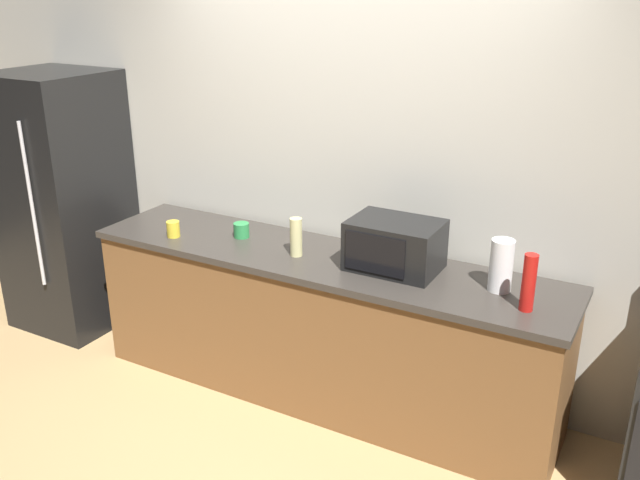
{
  "coord_description": "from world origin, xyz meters",
  "views": [
    {
      "loc": [
        1.73,
        -2.72,
        2.38
      ],
      "look_at": [
        0.0,
        0.4,
        1.0
      ],
      "focal_mm": 38.41,
      "sensor_mm": 36.0,
      "label": 1
    }
  ],
  "objects": [
    {
      "name": "ground_plane",
      "position": [
        0.0,
        0.0,
        0.0
      ],
      "size": [
        8.0,
        8.0,
        0.0
      ],
      "primitive_type": "plane",
      "color": "tan"
    },
    {
      "name": "back_wall",
      "position": [
        0.0,
        0.81,
        1.35
      ],
      "size": [
        6.4,
        0.1,
        2.7
      ],
      "primitive_type": "cube",
      "color": "beige",
      "rests_on": "ground_plane"
    },
    {
      "name": "counter_run",
      "position": [
        0.0,
        0.4,
        0.45
      ],
      "size": [
        2.84,
        0.64,
        0.9
      ],
      "color": "brown",
      "rests_on": "ground_plane"
    },
    {
      "name": "refrigerator",
      "position": [
        -2.05,
        0.4,
        0.9
      ],
      "size": [
        0.72,
        0.73,
        1.8
      ],
      "color": "black",
      "rests_on": "ground_plane"
    },
    {
      "name": "microwave",
      "position": [
        0.43,
        0.45,
        1.04
      ],
      "size": [
        0.48,
        0.35,
        0.27
      ],
      "color": "black",
      "rests_on": "counter_run"
    },
    {
      "name": "paper_towel_roll",
      "position": [
        1.0,
        0.45,
        1.04
      ],
      "size": [
        0.12,
        0.12,
        0.27
      ],
      "primitive_type": "cylinder",
      "color": "white",
      "rests_on": "counter_run"
    },
    {
      "name": "bottle_vinegar",
      "position": [
        -0.13,
        0.35,
        1.01
      ],
      "size": [
        0.07,
        0.07,
        0.22
      ],
      "primitive_type": "cylinder",
      "color": "beige",
      "rests_on": "counter_run"
    },
    {
      "name": "bottle_hot_sauce",
      "position": [
        1.17,
        0.29,
        1.04
      ],
      "size": [
        0.07,
        0.07,
        0.28
      ],
      "primitive_type": "cylinder",
      "color": "red",
      "rests_on": "counter_run"
    },
    {
      "name": "mug_yellow",
      "position": [
        -0.93,
        0.25,
        0.95
      ],
      "size": [
        0.08,
        0.08,
        0.1
      ],
      "primitive_type": "cylinder",
      "color": "yellow",
      "rests_on": "counter_run"
    },
    {
      "name": "mug_green",
      "position": [
        -0.57,
        0.44,
        0.94
      ],
      "size": [
        0.09,
        0.09,
        0.09
      ],
      "primitive_type": "cylinder",
      "color": "#2D8C47",
      "rests_on": "counter_run"
    }
  ]
}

